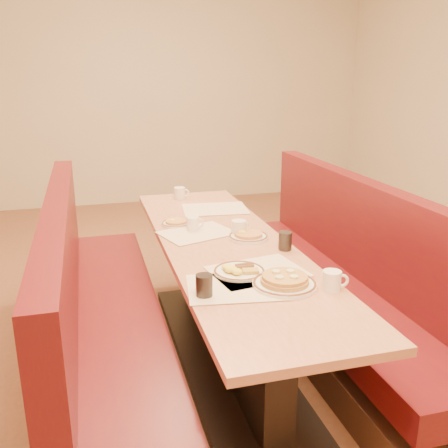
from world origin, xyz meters
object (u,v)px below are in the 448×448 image
object	(u,v)px
booth_left	(98,321)
pancake_plate	(285,282)
soda_tumbler_near	(204,286)
coffee_mug_c	(239,228)
coffee_mug_b	(193,223)
soda_tumbler_mid	(285,241)
diner_table	(226,303)
coffee_mug_a	(333,280)
booth_right	(338,291)
coffee_mug_d	(180,193)
eggs_plate	(239,271)

from	to	relation	value
booth_left	pancake_plate	size ratio (longest dim) A/B	8.58
booth_left	soda_tumbler_near	world-z (taller)	booth_left
soda_tumbler_near	coffee_mug_c	bearing A→B (deg)	62.64
coffee_mug_b	soda_tumbler_mid	distance (m)	0.62
booth_left	coffee_mug_c	xyz separation A→B (m)	(0.84, 0.11, 0.44)
diner_table	coffee_mug_c	world-z (taller)	coffee_mug_c
booth_left	coffee_mug_a	distance (m)	1.33
booth_right	soda_tumbler_mid	size ratio (longest dim) A/B	24.87
coffee_mug_c	soda_tumbler_mid	distance (m)	0.34
soda_tumbler_near	soda_tumbler_mid	bearing A→B (deg)	39.29
soda_tumbler_mid	booth_left	bearing A→B (deg)	169.44
coffee_mug_b	soda_tumbler_near	xyz separation A→B (m)	(-0.15, -0.93, 0.01)
pancake_plate	coffee_mug_d	distance (m)	1.72
diner_table	coffee_mug_d	distance (m)	1.15
eggs_plate	coffee_mug_c	distance (m)	0.58
diner_table	soda_tumbler_mid	bearing A→B (deg)	-33.99
diner_table	coffee_mug_d	bearing A→B (deg)	93.26
pancake_plate	coffee_mug_b	size ratio (longest dim) A/B	2.64
booth_right	diner_table	bearing A→B (deg)	180.00
pancake_plate	coffee_mug_b	bearing A→B (deg)	103.43
coffee_mug_a	soda_tumbler_near	bearing A→B (deg)	-172.91
booth_left	coffee_mug_a	size ratio (longest dim) A/B	21.46
booth_right	soda_tumbler_mid	distance (m)	0.66
booth_right	eggs_plate	bearing A→B (deg)	-150.73
coffee_mug_d	soda_tumbler_near	distance (m)	1.73
diner_table	booth_left	distance (m)	0.73
coffee_mug_a	booth_left	bearing A→B (deg)	159.87
coffee_mug_c	booth_right	bearing A→B (deg)	-21.68
coffee_mug_a	coffee_mug_d	world-z (taller)	same
coffee_mug_c	coffee_mug_d	world-z (taller)	coffee_mug_c
eggs_plate	soda_tumbler_mid	xyz separation A→B (m)	(0.34, 0.26, 0.03)
diner_table	soda_tumbler_mid	xyz separation A→B (m)	(0.28, -0.19, 0.43)
booth_right	coffee_mug_b	xyz separation A→B (m)	(-0.86, 0.28, 0.43)
coffee_mug_a	soda_tumbler_mid	bearing A→B (deg)	105.99
coffee_mug_b	coffee_mug_d	world-z (taller)	coffee_mug_d
booth_right	coffee_mug_a	world-z (taller)	booth_right
coffee_mug_b	coffee_mug_d	distance (m)	0.79
diner_table	booth_left	world-z (taller)	booth_left
soda_tumbler_near	soda_tumbler_mid	size ratio (longest dim) A/B	1.00
soda_tumbler_near	booth_right	bearing A→B (deg)	32.58
eggs_plate	booth_left	bearing A→B (deg)	146.37
coffee_mug_d	coffee_mug_c	bearing A→B (deg)	-67.59
soda_tumbler_near	pancake_plate	bearing A→B (deg)	0.57
soda_tumbler_near	soda_tumbler_mid	distance (m)	0.72
coffee_mug_d	soda_tumbler_near	bearing A→B (deg)	-85.07
booth_right	coffee_mug_d	xyz separation A→B (m)	(-0.79, 1.07, 0.44)
diner_table	soda_tumbler_mid	size ratio (longest dim) A/B	24.87
soda_tumbler_near	diner_table	bearing A→B (deg)	66.60
diner_table	soda_tumbler_near	world-z (taller)	soda_tumbler_near
pancake_plate	coffee_mug_c	bearing A→B (deg)	88.56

